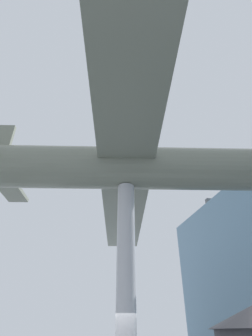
{
  "coord_description": "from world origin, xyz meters",
  "views": [
    {
      "loc": [
        8.8,
        -2.14,
        1.97
      ],
      "look_at": [
        0.0,
        0.0,
        7.73
      ],
      "focal_mm": 28.0,
      "sensor_mm": 36.0,
      "label": 1
    }
  ],
  "objects": [
    {
      "name": "support_pylon_central",
      "position": [
        0.0,
        0.0,
        3.43
      ],
      "size": [
        0.63,
        0.63,
        6.85
      ],
      "color": "#B7B7BC",
      "rests_on": "ground_plane"
    },
    {
      "name": "suspended_airplane",
      "position": [
        0.05,
        0.22,
        7.74
      ],
      "size": [
        21.94,
        14.42,
        3.01
      ],
      "rotation": [
        0.0,
        0.0,
        -0.21
      ],
      "color": "slate",
      "rests_on": "support_pylon_central"
    }
  ]
}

